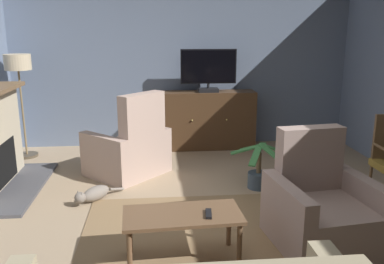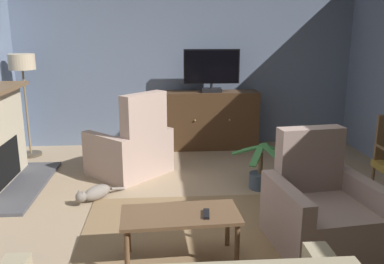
% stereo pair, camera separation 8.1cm
% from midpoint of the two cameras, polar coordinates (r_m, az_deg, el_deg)
% --- Properties ---
extents(ground_plane, '(6.24, 6.70, 0.04)m').
position_cam_midpoint_polar(ground_plane, '(4.39, 1.14, -12.69)').
color(ground_plane, tan).
extents(wall_back, '(6.24, 0.10, 2.81)m').
position_cam_midpoint_polar(wall_back, '(7.03, -1.65, 9.62)').
color(wall_back, slate).
rests_on(wall_back, ground_plane).
extents(rug_central, '(2.55, 2.03, 0.01)m').
position_cam_midpoint_polar(rug_central, '(4.08, 2.38, -14.54)').
color(rug_central, '#8E704C').
rests_on(rug_central, ground_plane).
extents(tv_cabinet, '(1.56, 0.45, 0.96)m').
position_cam_midpoint_polar(tv_cabinet, '(6.86, 1.84, 1.50)').
color(tv_cabinet, '#352315').
rests_on(tv_cabinet, ground_plane).
extents(television, '(0.90, 0.20, 0.69)m').
position_cam_midpoint_polar(television, '(6.67, 1.96, 8.69)').
color(television, black).
rests_on(television, tv_cabinet).
extents(coffee_table, '(1.03, 0.53, 0.45)m').
position_cam_midpoint_polar(coffee_table, '(3.56, -1.99, -12.05)').
color(coffee_table, brown).
rests_on(coffee_table, ground_plane).
extents(tv_remote, '(0.07, 0.17, 0.02)m').
position_cam_midpoint_polar(tv_remote, '(3.50, 1.65, -11.29)').
color(tv_remote, black).
rests_on(tv_remote, coffee_table).
extents(armchair_near_window, '(1.01, 0.99, 1.05)m').
position_cam_midpoint_polar(armchair_near_window, '(4.05, 17.04, -10.34)').
color(armchair_near_window, '#A3897F').
rests_on(armchair_near_window, ground_plane).
extents(armchair_angled_to_table, '(1.25, 1.25, 1.16)m').
position_cam_midpoint_polar(armchair_angled_to_table, '(5.69, -9.04, -2.46)').
color(armchair_angled_to_table, '#BC9E8E').
rests_on(armchair_angled_to_table, ground_plane).
extents(potted_plant_tall_palm_by_window, '(0.78, 0.91, 0.59)m').
position_cam_midpoint_polar(potted_plant_tall_palm_by_window, '(5.25, 8.85, -5.68)').
color(potted_plant_tall_palm_by_window, '#3D4C5B').
rests_on(potted_plant_tall_palm_by_window, ground_plane).
extents(cat, '(0.52, 0.53, 0.19)m').
position_cam_midpoint_polar(cat, '(4.99, -13.94, -8.34)').
color(cat, gray).
rests_on(cat, ground_plane).
extents(floor_lamp, '(0.39, 0.39, 1.59)m').
position_cam_midpoint_polar(floor_lamp, '(6.77, -23.26, 7.39)').
color(floor_lamp, '#4C4233').
rests_on(floor_lamp, ground_plane).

